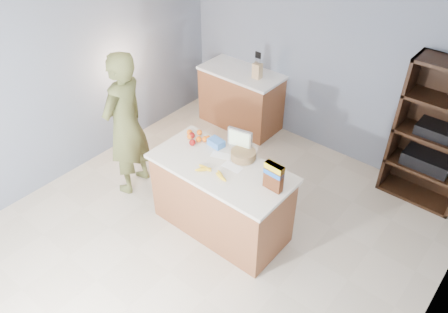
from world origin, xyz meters
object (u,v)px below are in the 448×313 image
Objects in this scene: shelving_unit at (436,137)px; tv at (240,139)px; counter_peninsula at (221,200)px; cereal_box at (274,175)px; person at (125,125)px.

tv is at bearing -132.33° from shelving_unit.
tv is (-0.01, 0.33, 0.64)m from counter_peninsula.
shelving_unit is at bearing 52.89° from counter_peninsula.
shelving_unit is 2.33m from tv.
shelving_unit reaches higher than tv.
cereal_box is (-0.93, -2.00, 0.21)m from shelving_unit.
person reaches higher than counter_peninsula.
counter_peninsula is at bearing 83.14° from person.
tv is 0.69m from cereal_box.
person is at bearing -174.43° from cereal_box.
shelving_unit is at bearing 64.97° from cereal_box.
counter_peninsula is at bearing -175.04° from cereal_box.
tv is at bearing 92.22° from counter_peninsula.
person is (-2.91, -2.19, 0.06)m from shelving_unit.
tv is at bearing 96.59° from person.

